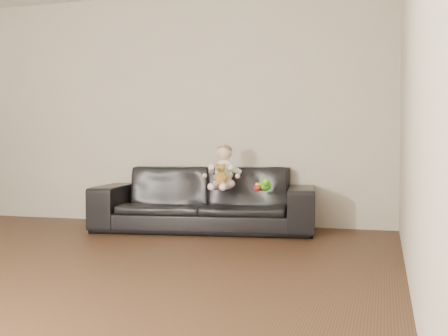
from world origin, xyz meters
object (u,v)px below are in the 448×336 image
(sofa, at_px, (205,199))
(baby, at_px, (224,170))
(toy_rattle, at_px, (257,188))
(toy_blue_disc, at_px, (259,190))
(teddy_bear, at_px, (221,175))
(toy_green, at_px, (265,186))

(sofa, relative_size, baby, 4.93)
(sofa, relative_size, toy_rattle, 31.53)
(baby, relative_size, toy_blue_disc, 4.19)
(sofa, distance_m, teddy_bear, 0.44)
(toy_green, height_order, toy_blue_disc, toy_green)
(teddy_bear, relative_size, toy_green, 1.44)
(sofa, bearing_deg, toy_green, -19.23)
(baby, xyz_separation_m, toy_green, (0.43, -0.02, -0.15))
(sofa, bearing_deg, baby, -34.07)
(sofa, height_order, toy_blue_disc, sofa)
(toy_rattle, bearing_deg, toy_blue_disc, 92.14)
(baby, distance_m, teddy_bear, 0.15)
(toy_green, bearing_deg, toy_blue_disc, 149.88)
(sofa, distance_m, toy_rattle, 0.65)
(sofa, height_order, toy_rattle, sofa)
(sofa, relative_size, toy_blue_disc, 20.68)
(toy_blue_disc, bearing_deg, toy_rattle, -87.86)
(toy_blue_disc, bearing_deg, baby, -177.73)
(teddy_bear, bearing_deg, baby, 107.79)
(teddy_bear, distance_m, toy_rattle, 0.38)
(teddy_bear, distance_m, toy_blue_disc, 0.41)
(teddy_bear, relative_size, toy_blue_disc, 1.98)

